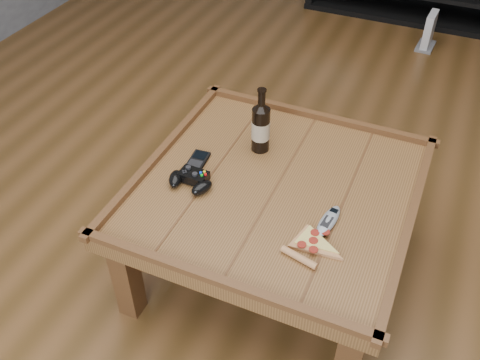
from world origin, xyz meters
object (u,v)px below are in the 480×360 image
at_px(smartphone, 198,161).
at_px(game_console, 429,32).
at_px(game_controller, 191,180).
at_px(beer_bottle, 261,126).
at_px(remote_control, 328,221).
at_px(pizza_slice, 311,245).
at_px(coffee_table, 275,198).

height_order(smartphone, game_console, smartphone).
bearing_deg(game_controller, beer_bottle, 65.57).
height_order(smartphone, remote_control, remote_control).
bearing_deg(remote_control, pizza_slice, -93.03).
relative_size(pizza_slice, remote_control, 1.49).
bearing_deg(coffee_table, remote_control, -24.66).
bearing_deg(pizza_slice, remote_control, 93.94).
relative_size(beer_bottle, game_console, 1.11).
bearing_deg(smartphone, pizza_slice, -28.36).
bearing_deg(coffee_table, beer_bottle, 126.78).
bearing_deg(beer_bottle, smartphone, -136.84).
distance_m(game_controller, remote_control, 0.52).
xyz_separation_m(coffee_table, game_controller, (-0.29, -0.12, 0.08)).
distance_m(pizza_slice, game_console, 2.51).
bearing_deg(pizza_slice, game_console, 102.14).
bearing_deg(coffee_table, game_controller, -158.07).
distance_m(game_controller, pizza_slice, 0.51).
bearing_deg(pizza_slice, beer_bottle, 143.81).
xyz_separation_m(coffee_table, remote_control, (0.23, -0.11, 0.07)).
bearing_deg(coffee_table, smartphone, 178.49).
bearing_deg(remote_control, beer_bottle, 148.48).
xyz_separation_m(beer_bottle, remote_control, (0.37, -0.29, -0.10)).
distance_m(pizza_slice, remote_control, 0.12).
bearing_deg(coffee_table, pizza_slice, -47.60).
relative_size(beer_bottle, smartphone, 2.23).
height_order(pizza_slice, smartphone, pizza_slice).
bearing_deg(beer_bottle, coffee_table, -53.22).
relative_size(game_controller, pizza_slice, 0.73).
xyz_separation_m(smartphone, game_console, (0.61, 2.24, -0.35)).
relative_size(remote_control, game_console, 0.70).
height_order(beer_bottle, game_console, beer_bottle).
bearing_deg(game_console, beer_bottle, -98.18).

